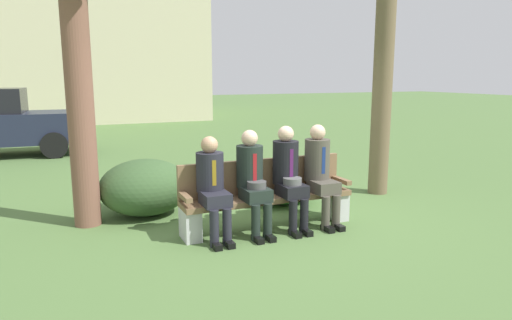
% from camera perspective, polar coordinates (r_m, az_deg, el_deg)
% --- Properties ---
extents(ground_plane, '(80.00, 80.00, 0.00)m').
position_cam_1_polar(ground_plane, '(6.48, 2.25, -7.43)').
color(ground_plane, '#51723B').
extents(park_bench, '(2.31, 0.44, 0.90)m').
position_cam_1_polar(park_bench, '(6.07, 1.28, -4.38)').
color(park_bench, brown).
rests_on(park_bench, ground).
extents(seated_man_leftmost, '(0.34, 0.72, 1.26)m').
position_cam_1_polar(seated_man_leftmost, '(5.61, -5.44, -2.81)').
color(seated_man_leftmost, '#23232D').
rests_on(seated_man_leftmost, ground).
extents(seated_man_centerleft, '(0.34, 0.72, 1.32)m').
position_cam_1_polar(seated_man_centerleft, '(5.78, -0.44, -2.11)').
color(seated_man_centerleft, '#1E2823').
rests_on(seated_man_centerleft, ground).
extents(seated_man_centerright, '(0.34, 0.72, 1.35)m').
position_cam_1_polar(seated_man_centerright, '(6.00, 4.06, -1.54)').
color(seated_man_centerright, black).
rests_on(seated_man_centerright, ground).
extents(seated_man_rightmost, '(0.34, 0.72, 1.34)m').
position_cam_1_polar(seated_man_rightmost, '(6.24, 7.96, -1.13)').
color(seated_man_rightmost, '#4C473D').
rests_on(seated_man_rightmost, ground).
extents(shrub_near_bench, '(1.29, 1.19, 0.81)m').
position_cam_1_polar(shrub_near_bench, '(6.82, -13.64, -3.29)').
color(shrub_near_bench, '#37542D').
rests_on(shrub_near_bench, ground).
extents(shrub_mid_lawn, '(1.11, 1.02, 0.69)m').
position_cam_1_polar(shrub_mid_lawn, '(7.25, 3.21, -2.66)').
color(shrub_mid_lawn, '#277E26').
rests_on(shrub_mid_lawn, ground).
extents(building_backdrop, '(14.53, 9.39, 9.36)m').
position_cam_1_polar(building_backdrop, '(24.25, -25.55, 15.91)').
color(building_backdrop, beige).
rests_on(building_backdrop, ground).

